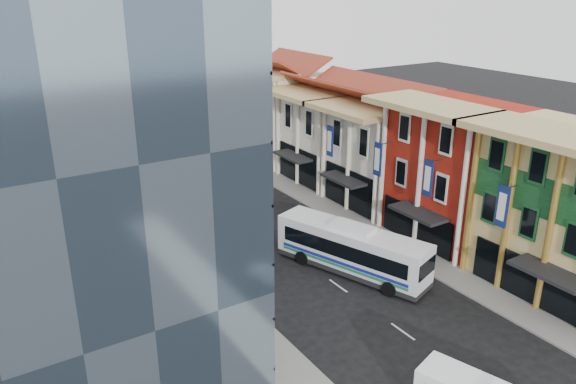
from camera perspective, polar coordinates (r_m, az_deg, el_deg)
sidewalk_right at (r=52.75m, az=7.88°, el=-3.62°), size 3.00×90.00×0.15m
sidewalk_left at (r=44.68m, az=-9.28°, el=-8.43°), size 3.00×90.00×0.15m
shophouse_red at (r=51.02m, az=16.57°, el=1.98°), size 8.00×10.00×12.00m
shophouse_cream_near at (r=57.62m, az=9.45°, el=3.65°), size 8.00×9.00×10.00m
shophouse_cream_mid at (r=64.31m, az=4.14°, el=5.67°), size 8.00×9.00×10.00m
shophouse_cream_far at (r=72.63m, az=-0.81°, el=7.87°), size 8.00×12.00×11.00m
office_tower at (r=34.51m, az=-21.81°, el=8.17°), size 12.00×26.00×30.00m
office_block_far at (r=58.61m, az=-24.45°, el=4.37°), size 10.00×18.00×14.00m
bus_left_far at (r=47.51m, az=-4.36°, el=-4.32°), size 5.46×10.02×3.15m
bus_right at (r=44.26m, az=6.50°, el=-5.71°), size 6.99×12.95×4.07m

